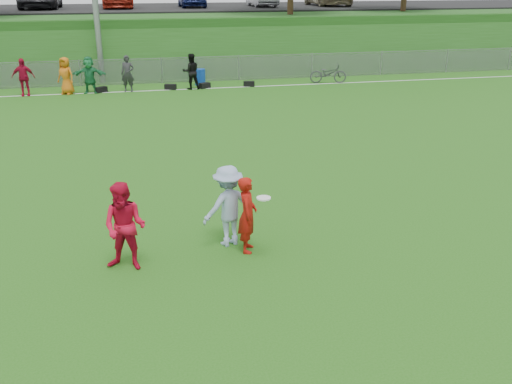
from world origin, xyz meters
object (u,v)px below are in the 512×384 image
object	(u,v)px
player_red_left	(247,215)
recycling_bin	(200,77)
player_blue	(228,206)
frisbee	(264,198)
bicycle	(328,73)
player_red_center	(125,227)

from	to	relation	value
player_red_left	recycling_bin	bearing A→B (deg)	9.96
player_red_left	player_blue	xyz separation A→B (m)	(-0.32, 0.37, 0.06)
frisbee	bicycle	bearing A→B (deg)	67.27
player_red_center	player_blue	bearing A→B (deg)	39.51
frisbee	player_blue	bearing A→B (deg)	120.51
player_blue	player_red_center	bearing A→B (deg)	-2.03
bicycle	frisbee	bearing A→B (deg)	169.66
frisbee	recycling_bin	size ratio (longest dim) A/B	0.34
player_red_center	bicycle	xyz separation A→B (m)	(10.21, 18.02, -0.36)
player_red_left	player_blue	bearing A→B (deg)	55.30
player_red_center	player_blue	size ratio (longest dim) A/B	1.01
player_red_left	player_blue	distance (m)	0.49
player_red_left	player_red_center	distance (m)	2.36
frisbee	bicycle	distance (m)	19.84
player_red_left	recycling_bin	distance (m)	18.65
player_red_center	frisbee	distance (m)	2.61
player_red_left	player_blue	size ratio (longest dim) A/B	0.92
player_red_left	frisbee	world-z (taller)	player_red_left
player_red_left	player_red_center	size ratio (longest dim) A/B	0.91
player_blue	bicycle	size ratio (longest dim) A/B	0.91
player_red_left	recycling_bin	xyz separation A→B (m)	(1.40, 18.59, -0.38)
player_blue	bicycle	distance (m)	19.23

